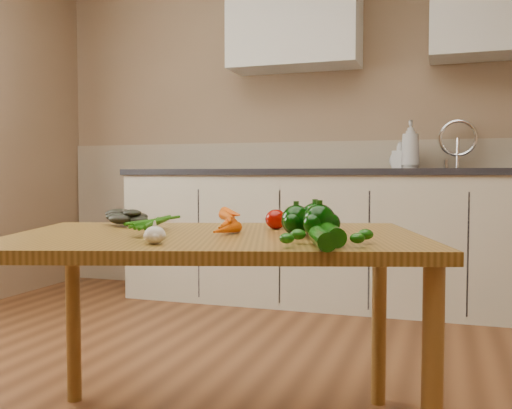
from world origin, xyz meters
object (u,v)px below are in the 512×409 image
at_px(garlic_bulb, 155,235).
at_px(carrot_bunch, 204,223).
at_px(zucchini_b, 322,238).
at_px(pepper_c, 319,222).
at_px(soap_bottle_b, 400,155).
at_px(table, 216,258).
at_px(soap_bottle_a, 410,145).
at_px(pepper_b, 315,219).
at_px(leafy_greens, 131,213).
at_px(tomato_a, 276,219).
at_px(zucchini_a, 332,234).
at_px(tomato_b, 314,218).
at_px(pepper_a, 296,220).
at_px(soap_bottle_c, 399,156).
at_px(tomato_c, 316,221).

bearing_deg(garlic_bulb, carrot_bunch, 89.79).
bearing_deg(carrot_bunch, zucchini_b, -47.33).
bearing_deg(pepper_c, soap_bottle_b, 88.41).
relative_size(soap_bottle_b, pepper_c, 1.82).
bearing_deg(table, soap_bottle_b, 62.98).
distance_m(soap_bottle_a, pepper_b, 2.13).
bearing_deg(pepper_b, pepper_c, -71.40).
relative_size(carrot_bunch, leafy_greens, 1.30).
xyz_separation_m(garlic_bulb, tomato_a, (0.19, 0.50, 0.01)).
bearing_deg(zucchini_a, soap_bottle_a, 88.32).
distance_m(soap_bottle_b, tomato_b, 1.98).
relative_size(soap_bottle_a, pepper_a, 3.45).
relative_size(soap_bottle_b, zucchini_a, 0.99).
relative_size(soap_bottle_a, zucchini_a, 1.73).
bearing_deg(pepper_c, zucchini_a, -63.23).
relative_size(soap_bottle_c, zucchini_a, 0.96).
distance_m(soap_bottle_a, carrot_bunch, 2.24).
height_order(table, soap_bottle_a, soap_bottle_a).
relative_size(garlic_bulb, tomato_c, 0.77).
relative_size(garlic_bulb, zucchini_b, 0.32).
bearing_deg(pepper_b, soap_bottle_a, 85.54).
xyz_separation_m(soap_bottle_a, pepper_a, (-0.21, -2.13, -0.33)).
distance_m(pepper_a, pepper_b, 0.06).
relative_size(table, zucchini_a, 8.03).
bearing_deg(pepper_b, garlic_bulb, -132.89).
bearing_deg(zucchini_a, table, 159.72).
distance_m(soap_bottle_c, pepper_b, 2.22).
height_order(soap_bottle_c, garlic_bulb, soap_bottle_c).
relative_size(soap_bottle_a, tomato_a, 4.27).
bearing_deg(tomato_a, table, -123.87).
bearing_deg(tomato_b, carrot_bunch, -142.54).
bearing_deg(soap_bottle_a, leafy_greens, 57.52).
bearing_deg(zucchini_a, leafy_greens, 158.19).
height_order(soap_bottle_a, pepper_b, soap_bottle_a).
xyz_separation_m(pepper_a, pepper_b, (0.05, 0.04, 0.00)).
height_order(carrot_bunch, pepper_b, pepper_b).
relative_size(table, pepper_a, 15.98).
height_order(soap_bottle_b, pepper_c, soap_bottle_b).
bearing_deg(leafy_greens, table, -23.27).
height_order(table, pepper_a, pepper_a).
distance_m(soap_bottle_a, garlic_bulb, 2.55).
height_order(soap_bottle_b, pepper_b, soap_bottle_b).
xyz_separation_m(soap_bottle_b, soap_bottle_c, (-0.01, 0.07, -0.00)).
relative_size(soap_bottle_b, tomato_c, 2.41).
height_order(soap_bottle_c, tomato_a, soap_bottle_c).
relative_size(carrot_bunch, pepper_b, 2.46).
height_order(pepper_a, tomato_b, pepper_a).
bearing_deg(leafy_greens, pepper_c, -15.29).
xyz_separation_m(carrot_bunch, garlic_bulb, (-0.00, -0.32, -0.01)).
xyz_separation_m(pepper_b, zucchini_b, (0.09, -0.31, -0.02)).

